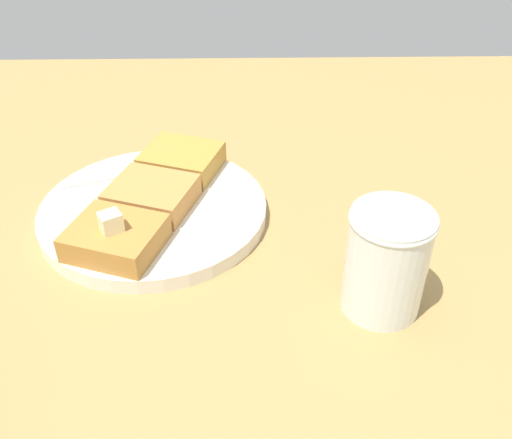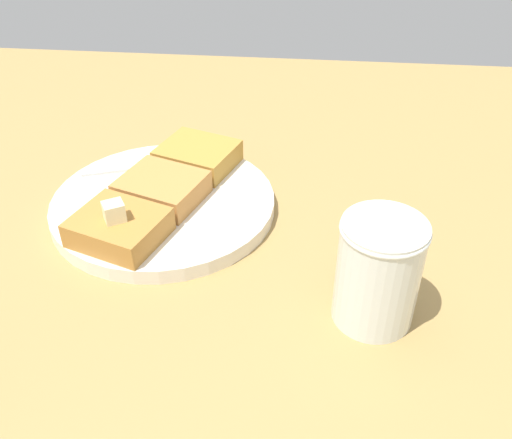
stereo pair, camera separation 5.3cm
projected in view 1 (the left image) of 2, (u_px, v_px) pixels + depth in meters
The scene contains 8 objects.
table_surface at pixel (210, 289), 54.25cm from camera, with size 114.49×114.49×2.71cm, color #9E7E47.
plate at pixel (154, 210), 60.78cm from camera, with size 24.03×24.03×1.59cm.
toast_slice_left at pixel (115, 238), 53.77cm from camera, with size 7.20×8.25×2.55cm, color #AE7735.
toast_slice_middle at pixel (152, 195), 59.64cm from camera, with size 7.20×8.25×2.55cm, color #BB7F3F.
toast_slice_right at pixel (182, 160), 65.51cm from camera, with size 7.20×8.25×2.55cm, color #B38335.
butter_pat_primary at pixel (111, 222), 52.05cm from camera, with size 1.89×1.70×1.89cm, color beige.
fork at pixel (143, 171), 65.62cm from camera, with size 6.78×15.54×0.36cm.
syrup_jar at pixel (385, 266), 48.03cm from camera, with size 7.14×7.14×9.76cm.
Camera 1 is at (-40.00, -3.57, 38.69)cm, focal length 40.00 mm.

